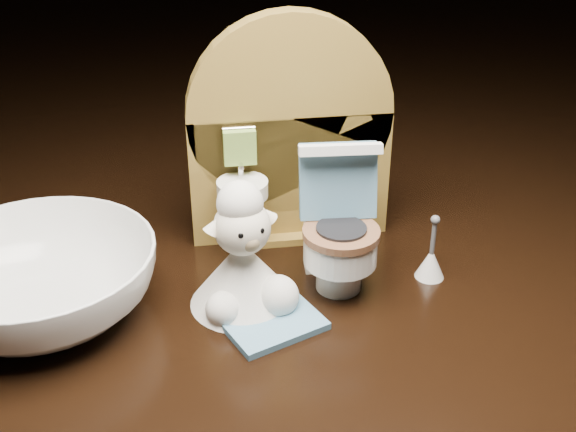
% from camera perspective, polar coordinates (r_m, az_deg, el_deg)
% --- Properties ---
extents(backdrop_panel, '(0.13, 0.05, 0.15)m').
position_cam_1_polar(backdrop_panel, '(0.46, 0.07, 5.67)').
color(backdrop_panel, olive).
rests_on(backdrop_panel, ground).
extents(toy_toilet, '(0.05, 0.06, 0.09)m').
position_cam_1_polar(toy_toilet, '(0.43, 3.98, -1.39)').
color(toy_toilet, white).
rests_on(toy_toilet, ground).
extents(bath_mat, '(0.06, 0.06, 0.00)m').
position_cam_1_polar(bath_mat, '(0.41, -1.35, -8.31)').
color(bath_mat, teal).
rests_on(bath_mat, ground).
extents(toilet_brush, '(0.02, 0.02, 0.04)m').
position_cam_1_polar(toilet_brush, '(0.45, 11.21, -3.51)').
color(toilet_brush, white).
rests_on(toilet_brush, ground).
extents(plush_lamb, '(0.06, 0.06, 0.08)m').
position_cam_1_polar(plush_lamb, '(0.41, -3.51, -3.78)').
color(plush_lamb, silver).
rests_on(plush_lamb, ground).
extents(ceramic_bowl, '(0.15, 0.15, 0.04)m').
position_cam_1_polar(ceramic_bowl, '(0.43, -18.97, -4.97)').
color(ceramic_bowl, white).
rests_on(ceramic_bowl, ground).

